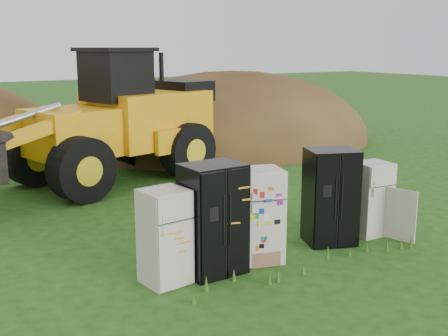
% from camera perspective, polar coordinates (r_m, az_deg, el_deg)
% --- Properties ---
extents(ground, '(120.00, 120.00, 0.00)m').
position_cam_1_polar(ground, '(11.19, 5.62, -8.75)').
color(ground, '#1A4913').
rests_on(ground, ground).
extents(fridge_leftmost, '(0.81, 0.79, 1.65)m').
position_cam_1_polar(fridge_leftmost, '(9.68, -6.04, -6.95)').
color(fridge_leftmost, beige).
rests_on(fridge_leftmost, ground).
extents(fridge_black_side, '(1.07, 0.86, 1.99)m').
position_cam_1_polar(fridge_black_side, '(10.02, -1.14, -5.19)').
color(fridge_black_side, black).
rests_on(fridge_black_side, ground).
extents(fridge_sticker, '(0.96, 0.92, 1.79)m').
position_cam_1_polar(fridge_sticker, '(10.60, 3.64, -4.82)').
color(fridge_sticker, silver).
rests_on(fridge_sticker, ground).
extents(fridge_black_right, '(1.21, 1.12, 1.97)m').
position_cam_1_polar(fridge_black_right, '(11.73, 10.76, -2.87)').
color(fridge_black_right, black).
rests_on(fridge_black_right, ground).
extents(fridge_open_door, '(0.77, 0.72, 1.59)m').
position_cam_1_polar(fridge_open_door, '(12.50, 14.71, -3.01)').
color(fridge_open_door, beige).
rests_on(fridge_open_door, ground).
extents(wheel_loader, '(8.78, 5.31, 3.97)m').
position_cam_1_polar(wheel_loader, '(16.52, -13.58, 4.91)').
color(wheel_loader, orange).
rests_on(wheel_loader, ground).
extents(dirt_mound_right, '(12.84, 9.42, 6.06)m').
position_cam_1_polar(dirt_mound_right, '(23.50, 0.70, 2.47)').
color(dirt_mound_right, '#402614').
rests_on(dirt_mound_right, ground).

